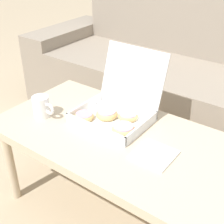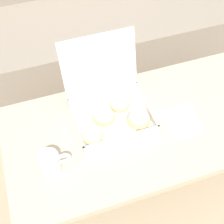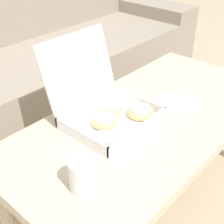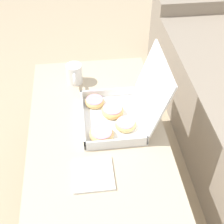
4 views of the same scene
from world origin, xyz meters
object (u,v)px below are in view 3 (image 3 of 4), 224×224
object	(u,v)px
pastry_box	(108,108)
coffee_mug	(83,174)
couch	(17,80)
coffee_table	(148,125)

from	to	relation	value
pastry_box	coffee_mug	world-z (taller)	pastry_box
pastry_box	coffee_mug	bearing A→B (deg)	-148.84
couch	coffee_mug	xyz separation A→B (m)	(-0.42, -1.00, 0.21)
coffee_table	pastry_box	xyz separation A→B (m)	(-0.13, 0.10, 0.10)
pastry_box	coffee_mug	distance (m)	0.34
couch	coffee_table	distance (m)	0.92
coffee_mug	pastry_box	bearing A→B (deg)	31.16
coffee_table	coffee_mug	size ratio (longest dim) A/B	10.01
coffee_table	coffee_mug	distance (m)	0.44
pastry_box	coffee_mug	xyz separation A→B (m)	(-0.29, -0.18, -0.00)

